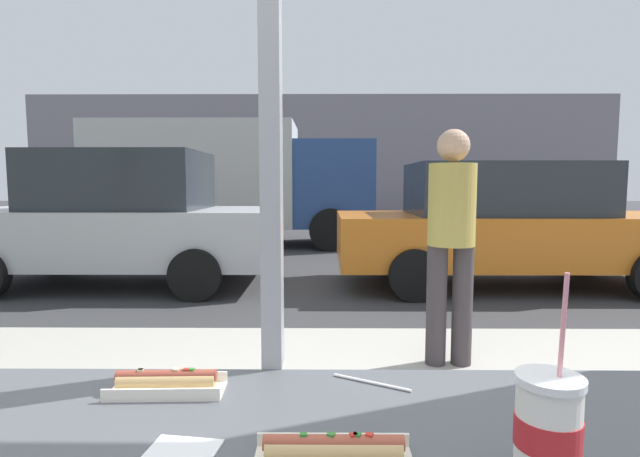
# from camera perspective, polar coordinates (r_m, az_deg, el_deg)

# --- Properties ---
(ground_plane) EXTENTS (60.00, 60.00, 0.00)m
(ground_plane) POSITION_cam_1_polar(r_m,az_deg,el_deg) (9.22, -0.34, -3.50)
(ground_plane) COLOR #38383A
(sidewalk_strip) EXTENTS (16.00, 2.80, 0.16)m
(sidewalk_strip) POSITION_cam_1_polar(r_m,az_deg,el_deg) (3.03, -2.17, -20.96)
(sidewalk_strip) COLOR #B2ADA3
(sidewalk_strip) RESTS_ON ground
(window_wall) EXTENTS (3.10, 0.20, 2.90)m
(window_wall) POSITION_cam_1_polar(r_m,az_deg,el_deg) (1.28, -5.96, 25.37)
(window_wall) COLOR #56544F
(window_wall) RESTS_ON ground
(building_facade_far) EXTENTS (28.00, 1.20, 5.61)m
(building_facade_far) POSITION_cam_1_polar(r_m,az_deg,el_deg) (23.71, 0.17, 8.71)
(building_facade_far) COLOR gray
(building_facade_far) RESTS_ON ground
(soda_cup_left) EXTENTS (0.10, 0.10, 0.33)m
(soda_cup_left) POSITION_cam_1_polar(r_m,az_deg,el_deg) (0.85, 25.37, -20.80)
(soda_cup_left) COLOR silver
(soda_cup_left) RESTS_ON window_counter
(hotdog_tray_near) EXTENTS (0.25, 0.10, 0.05)m
(hotdog_tray_near) POSITION_cam_1_polar(r_m,az_deg,el_deg) (1.16, -17.69, -16.97)
(hotdog_tray_near) COLOR silver
(hotdog_tray_near) RESTS_ON window_counter
(hotdog_tray_far) EXTENTS (0.26, 0.10, 0.05)m
(hotdog_tray_far) POSITION_cam_1_polar(r_m,az_deg,el_deg) (0.87, 1.62, -24.92)
(hotdog_tray_far) COLOR beige
(hotdog_tray_far) RESTS_ON window_counter
(loose_straw) EXTENTS (0.17, 0.10, 0.01)m
(loose_straw) POSITION_cam_1_polar(r_m,az_deg,el_deg) (1.17, 6.10, -17.68)
(loose_straw) COLOR white
(loose_straw) RESTS_ON window_counter
(napkin_wrapper) EXTENTS (0.13, 0.11, 0.00)m
(napkin_wrapper) POSITION_cam_1_polar(r_m,az_deg,el_deg) (0.94, -16.04, -24.06)
(napkin_wrapper) COLOR white
(napkin_wrapper) RESTS_ON window_counter
(parked_car_silver) EXTENTS (4.19, 1.95, 1.86)m
(parked_car_silver) POSITION_cam_1_polar(r_m,az_deg,el_deg) (7.20, -22.63, 0.98)
(parked_car_silver) COLOR #BCBCC1
(parked_car_silver) RESTS_ON ground
(parked_car_orange) EXTENTS (4.68, 1.94, 1.70)m
(parked_car_orange) POSITION_cam_1_polar(r_m,az_deg,el_deg) (7.09, 21.22, 0.46)
(parked_car_orange) COLOR orange
(parked_car_orange) RESTS_ON ground
(box_truck) EXTENTS (6.26, 2.44, 2.77)m
(box_truck) POSITION_cam_1_polar(r_m,az_deg,el_deg) (11.31, -10.54, 5.83)
(box_truck) COLOR beige
(box_truck) RESTS_ON ground
(pedestrian) EXTENTS (0.32, 0.32, 1.63)m
(pedestrian) POSITION_cam_1_polar(r_m,az_deg,el_deg) (3.42, 15.28, -0.39)
(pedestrian) COLOR #3C3639
(pedestrian) RESTS_ON sidewalk_strip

